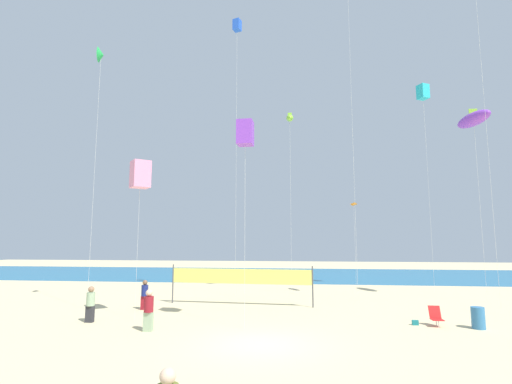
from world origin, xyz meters
The scene contains 17 objects.
ground_plane centered at (0.00, 0.00, 0.00)m, with size 120.00×120.00×0.00m, color beige.
ocean_band centered at (0.00, 30.65, 0.00)m, with size 120.00×20.00×0.01m, color #1E6B99.
beachgoer_maroon_shirt centered at (-5.06, 1.55, 0.95)m, with size 0.41×0.41×1.78m.
beachgoer_sage_shirt centered at (-8.59, 3.00, 0.91)m, with size 0.39×0.39×1.70m.
beachgoer_navy_shirt centered at (-7.35, 6.56, 0.89)m, with size 0.38×0.38×1.66m.
folding_beach_chair centered at (7.73, 4.07, 0.47)m, with size 0.52×0.65×0.89m.
trash_barrel centered at (9.42, 3.72, 0.47)m, with size 0.56×0.56×0.95m, color teal.
volleyball_net centered at (-2.15, 8.75, 1.64)m, with size 8.88×0.75×2.40m.
beach_handbag centered at (6.83, 4.18, 0.11)m, with size 0.28×0.14×0.23m, color #19727A.
kite_violet_inflatable centered at (13.44, 11.76, 12.14)m, with size 1.90×2.89×12.88m.
kite_green_delta centered at (-10.59, 6.17, 15.31)m, with size 0.58×0.99×15.84m.
kite_blue_box centered at (-3.13, 12.65, 20.59)m, with size 0.69×0.69×21.14m.
kite_orange_diamond centered at (6.23, 18.98, 7.01)m, with size 0.54×0.55×7.29m.
kite_lime_inflatable centered at (0.83, 15.86, 14.05)m, with size 0.72×1.78×14.56m.
kite_pink_box centered at (-6.68, 3.82, 7.34)m, with size 1.25×1.25×8.05m.
kite_violet_box centered at (-0.97, 2.53, 8.99)m, with size 0.78×0.78×9.59m.
kite_cyan_box centered at (11.76, 16.46, 16.04)m, with size 1.00×1.00×16.66m.
Camera 1 is at (1.59, -14.89, 3.88)m, focal length 26.69 mm.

